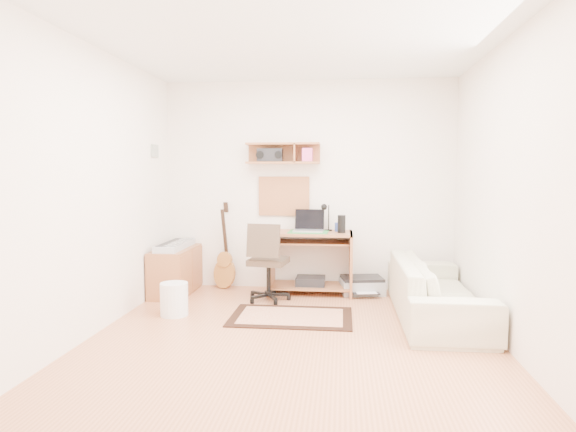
# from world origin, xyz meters

# --- Properties ---
(floor) EXTENTS (3.60, 4.00, 0.01)m
(floor) POSITION_xyz_m (0.00, 0.00, -0.01)
(floor) COLOR tan
(floor) RESTS_ON ground
(ceiling) EXTENTS (3.60, 4.00, 0.01)m
(ceiling) POSITION_xyz_m (0.00, 0.00, 2.60)
(ceiling) COLOR white
(ceiling) RESTS_ON ground
(back_wall) EXTENTS (3.60, 0.01, 2.60)m
(back_wall) POSITION_xyz_m (0.00, 2.00, 1.30)
(back_wall) COLOR white
(back_wall) RESTS_ON ground
(left_wall) EXTENTS (0.01, 4.00, 2.60)m
(left_wall) POSITION_xyz_m (-1.80, 0.00, 1.30)
(left_wall) COLOR white
(left_wall) RESTS_ON ground
(right_wall) EXTENTS (0.01, 4.00, 2.60)m
(right_wall) POSITION_xyz_m (1.80, 0.00, 1.30)
(right_wall) COLOR white
(right_wall) RESTS_ON ground
(wall_shelf) EXTENTS (0.90, 0.25, 0.26)m
(wall_shelf) POSITION_xyz_m (-0.30, 1.88, 1.70)
(wall_shelf) COLOR #A46239
(wall_shelf) RESTS_ON back_wall
(cork_board) EXTENTS (0.64, 0.03, 0.49)m
(cork_board) POSITION_xyz_m (-0.30, 1.98, 1.17)
(cork_board) COLOR tan
(cork_board) RESTS_ON back_wall
(wall_photo) EXTENTS (0.02, 0.20, 0.15)m
(wall_photo) POSITION_xyz_m (-1.79, 1.50, 1.72)
(wall_photo) COLOR #4C8CBF
(wall_photo) RESTS_ON left_wall
(desk) EXTENTS (1.00, 0.55, 0.75)m
(desk) POSITION_xyz_m (0.05, 1.73, 0.38)
(desk) COLOR #A46239
(desk) RESTS_ON floor
(laptop) EXTENTS (0.37, 0.37, 0.27)m
(laptop) POSITION_xyz_m (0.03, 1.71, 0.89)
(laptop) COLOR silver
(laptop) RESTS_ON desk
(speaker) EXTENTS (0.10, 0.10, 0.21)m
(speaker) POSITION_xyz_m (0.42, 1.68, 0.86)
(speaker) COLOR black
(speaker) RESTS_ON desk
(desk_lamp) EXTENTS (0.11, 0.11, 0.33)m
(desk_lamp) POSITION_xyz_m (0.26, 1.87, 0.92)
(desk_lamp) COLOR black
(desk_lamp) RESTS_ON desk
(pencil_cup) EXTENTS (0.07, 0.07, 0.11)m
(pencil_cup) POSITION_xyz_m (0.38, 1.83, 0.80)
(pencil_cup) COLOR #2F428E
(pencil_cup) RESTS_ON desk
(boombox) EXTENTS (0.31, 0.14, 0.16)m
(boombox) POSITION_xyz_m (-0.46, 1.87, 1.68)
(boombox) COLOR black
(boombox) RESTS_ON wall_shelf
(rug) EXTENTS (1.23, 0.82, 0.02)m
(rug) POSITION_xyz_m (-0.08, 0.68, 0.01)
(rug) COLOR beige
(rug) RESTS_ON floor
(task_chair) EXTENTS (0.53, 0.53, 0.91)m
(task_chair) POSITION_xyz_m (-0.40, 1.32, 0.46)
(task_chair) COLOR #3E3125
(task_chair) RESTS_ON floor
(cabinet) EXTENTS (0.40, 0.90, 0.55)m
(cabinet) POSITION_xyz_m (-1.58, 1.55, 0.28)
(cabinet) COLOR #A46239
(cabinet) RESTS_ON floor
(music_keyboard) EXTENTS (0.26, 0.82, 0.07)m
(music_keyboard) POSITION_xyz_m (-1.58, 1.55, 0.59)
(music_keyboard) COLOR #B2B5BA
(music_keyboard) RESTS_ON cabinet
(guitar) EXTENTS (0.33, 0.26, 1.10)m
(guitar) POSITION_xyz_m (-1.05, 1.86, 0.55)
(guitar) COLOR #B87938
(guitar) RESTS_ON floor
(waste_basket) EXTENTS (0.31, 0.31, 0.34)m
(waste_basket) POSITION_xyz_m (-1.28, 0.62, 0.17)
(waste_basket) COLOR white
(waste_basket) RESTS_ON floor
(printer) EXTENTS (0.56, 0.47, 0.19)m
(printer) POSITION_xyz_m (0.68, 1.78, 0.08)
(printer) COLOR #A5A8AA
(printer) RESTS_ON floor
(sofa) EXTENTS (0.58, 1.99, 0.78)m
(sofa) POSITION_xyz_m (1.38, 0.83, 0.39)
(sofa) COLOR beige
(sofa) RESTS_ON floor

